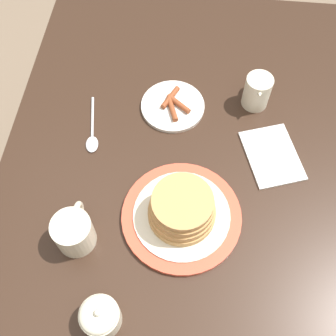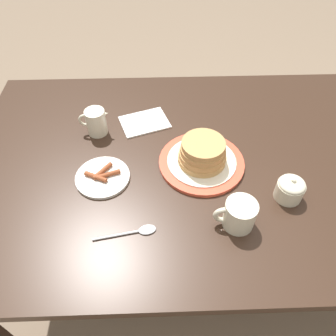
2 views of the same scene
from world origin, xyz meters
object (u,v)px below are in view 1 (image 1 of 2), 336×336
pancake_plate (182,211)px  napkin (272,156)px  creamer_pitcher (257,91)px  spoon (92,135)px  side_plate_bacon (173,106)px  sugar_bowl (100,316)px  coffee_mug (74,231)px

pancake_plate → napkin: pancake_plate is taller
creamer_pitcher → spoon: bearing=110.0°
side_plate_bacon → sugar_bowl: (-0.54, 0.09, 0.03)m
creamer_pitcher → sugar_bowl: bearing=152.7°
spoon → creamer_pitcher: bearing=-70.0°
spoon → sugar_bowl: bearing=-166.4°
side_plate_bacon → sugar_bowl: 0.55m
coffee_mug → side_plate_bacon: bearing=-24.5°
coffee_mug → creamer_pitcher: (0.42, -0.38, 0.01)m
creamer_pitcher → spoon: 0.43m
coffee_mug → sugar_bowl: 0.18m
creamer_pitcher → sugar_bowl: 0.65m
pancake_plate → creamer_pitcher: size_ratio=2.49×
side_plate_bacon → coffee_mug: 0.42m
sugar_bowl → napkin: size_ratio=0.41×
spoon → pancake_plate: bearing=-129.1°
coffee_mug → spoon: 0.27m
coffee_mug → creamer_pitcher: size_ratio=1.06×
sugar_bowl → coffee_mug: bearing=27.5°
creamer_pitcher → sugar_bowl: creamer_pitcher is taller
creamer_pitcher → sugar_bowl: (-0.58, 0.30, -0.01)m
pancake_plate → creamer_pitcher: bearing=-25.2°
pancake_plate → sugar_bowl: size_ratio=3.40×
coffee_mug → napkin: (0.26, -0.43, -0.04)m
pancake_plate → coffee_mug: size_ratio=2.34×
side_plate_bacon → sugar_bowl: bearing=170.8°
pancake_plate → napkin: (0.18, -0.21, -0.03)m
coffee_mug → napkin: coffee_mug is taller
side_plate_bacon → creamer_pitcher: size_ratio=1.52×
side_plate_bacon → creamer_pitcher: creamer_pitcher is taller
pancake_plate → coffee_mug: pancake_plate is taller
napkin → creamer_pitcher: bearing=15.5°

